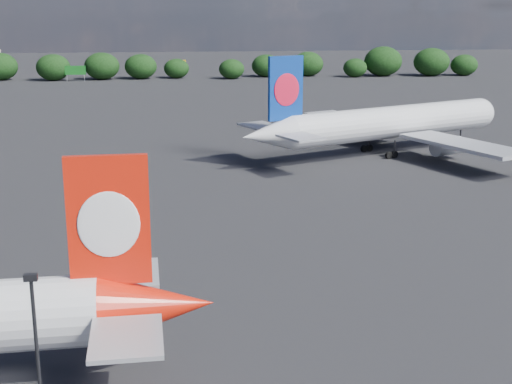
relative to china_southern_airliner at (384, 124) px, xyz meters
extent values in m
plane|color=black|center=(-41.11, -2.08, -4.62)|extent=(500.00, 500.00, 0.00)
cone|color=red|center=(-32.47, -61.93, -0.36)|extent=(6.98, 4.52, 4.26)
cube|color=red|center=(-35.03, -62.02, 5.10)|extent=(4.70, 0.60, 7.67)
ellipsoid|color=white|center=(-35.02, -62.28, 4.95)|extent=(3.58, 0.31, 3.92)
ellipsoid|color=white|center=(-35.04, -61.77, 4.95)|extent=(3.58, 0.31, 3.92)
cube|color=#ABADB3|center=(-34.00, -66.68, -0.02)|extent=(4.03, 5.26, 0.26)
cube|color=#ABADB3|center=(-34.35, -57.31, -0.02)|extent=(4.03, 5.26, 0.26)
cylinder|color=silver|center=(1.49, 0.65, 0.15)|extent=(35.14, 18.84, 4.77)
sphere|color=silver|center=(18.11, 7.88, 0.15)|extent=(6.28, 6.28, 4.77)
cone|color=silver|center=(-18.63, -8.11, 0.15)|extent=(8.90, 7.42, 4.77)
cube|color=navy|center=(-16.00, -6.96, 6.26)|extent=(5.00, 2.53, 8.58)
ellipsoid|color=red|center=(-15.89, -7.23, 6.08)|extent=(3.75, 1.77, 4.39)
ellipsoid|color=red|center=(-16.12, -6.70, 6.08)|extent=(3.75, 1.77, 4.39)
cube|color=#ABADB3|center=(-14.78, -12.15, 0.53)|extent=(6.22, 6.96, 0.29)
cube|color=#ABADB3|center=(-18.97, -2.53, 0.53)|extent=(6.22, 6.96, 0.29)
cube|color=#ABADB3|center=(8.19, -9.96, -1.38)|extent=(13.30, 19.97, 0.52)
cube|color=#ABADB3|center=(-1.71, 12.78, -1.38)|extent=(13.30, 19.97, 0.52)
cylinder|color=#ABADB3|center=(8.03, -4.83, -2.62)|extent=(5.40, 4.26, 2.58)
cube|color=#ABADB3|center=(8.03, -4.83, -1.95)|extent=(2.04, 1.10, 1.14)
cylinder|color=#ABADB3|center=(1.94, 9.17, -2.62)|extent=(5.40, 4.26, 2.58)
cube|color=#ABADB3|center=(1.94, 9.17, -1.95)|extent=(2.04, 1.10, 1.14)
cylinder|color=black|center=(0.88, -2.74, -3.19)|extent=(0.35, 0.35, 2.38)
cylinder|color=black|center=(0.88, -2.74, -4.09)|extent=(1.13, 0.81, 1.05)
cylinder|color=black|center=(-0.08, -3.16, -4.09)|extent=(1.13, 0.81, 1.05)
cylinder|color=black|center=(-1.40, 2.51, -3.19)|extent=(0.35, 0.35, 2.38)
cylinder|color=black|center=(-1.40, 2.51, -4.09)|extent=(1.13, 0.81, 1.05)
cylinder|color=black|center=(-2.36, 2.09, -4.09)|extent=(1.13, 0.81, 1.05)
cylinder|color=black|center=(14.61, 6.36, -3.24)|extent=(0.30, 0.30, 2.38)
cylinder|color=black|center=(14.61, 6.36, -4.19)|extent=(0.92, 0.65, 0.86)
cube|color=black|center=(-37.15, -73.78, 6.35)|extent=(0.55, 0.30, 0.28)
cube|color=#125B19|center=(-59.11, 113.92, -1.42)|extent=(6.00, 0.30, 2.60)
cylinder|color=gray|center=(-61.61, 113.92, -3.62)|extent=(0.20, 0.20, 2.00)
cylinder|color=gray|center=(-56.61, 113.92, -3.62)|extent=(0.20, 0.20, 2.00)
cube|color=gold|center=(-29.11, 119.92, -0.62)|extent=(5.00, 0.30, 3.00)
cylinder|color=gray|center=(-29.11, 119.92, -3.37)|extent=(0.30, 0.30, 2.50)
ellipsoid|color=black|center=(-81.61, 119.32, -0.58)|extent=(10.51, 8.89, 8.08)
ellipsoid|color=black|center=(-65.77, 116.58, -0.75)|extent=(10.05, 8.51, 7.73)
ellipsoid|color=black|center=(-51.73, 117.72, -0.60)|extent=(10.45, 8.84, 8.04)
ellipsoid|color=black|center=(-40.25, 118.41, -0.90)|extent=(9.68, 8.19, 7.45)
ellipsoid|color=black|center=(-29.52, 119.36, -1.66)|extent=(7.69, 6.50, 5.91)
ellipsoid|color=black|center=(-12.96, 115.31, -1.64)|extent=(7.74, 6.55, 5.95)
ellipsoid|color=black|center=(-1.77, 120.51, -1.16)|extent=(8.99, 7.60, 6.91)
ellipsoid|color=black|center=(11.59, 121.30, -0.82)|extent=(9.88, 8.36, 7.60)
ellipsoid|color=black|center=(25.55, 116.31, -1.74)|extent=(7.49, 6.34, 5.76)
ellipsoid|color=black|center=(35.08, 118.61, -0.01)|extent=(11.99, 10.14, 9.22)
ellipsoid|color=black|center=(50.32, 117.09, -0.25)|extent=(11.37, 9.62, 8.74)
ellipsoid|color=black|center=(61.07, 117.02, -1.30)|extent=(8.64, 7.31, 6.64)
camera|label=1|loc=(-31.23, -101.75, 17.05)|focal=50.00mm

